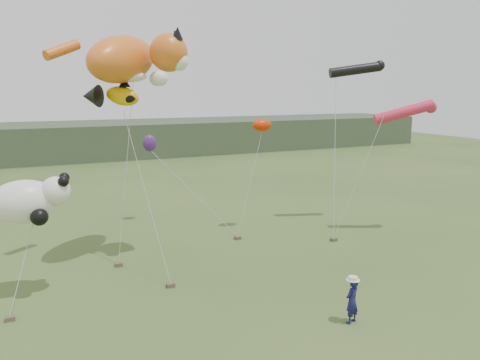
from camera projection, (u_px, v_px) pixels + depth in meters
name	position (u px, v px, depth m)	size (l,w,h in m)	color
ground	(267.00, 313.00, 16.97)	(120.00, 120.00, 0.00)	#385123
headland	(67.00, 142.00, 55.21)	(90.00, 13.00, 4.00)	#2D3D28
festival_attendant	(352.00, 301.00, 16.14)	(0.59, 0.38, 1.61)	#13174A
sandbag_anchors	(190.00, 264.00, 21.49)	(15.90, 5.20, 0.17)	brown
cat_kite	(132.00, 59.00, 21.07)	(6.12, 4.95, 2.78)	orange
fish_kite	(111.00, 95.00, 21.11)	(2.84, 1.85, 1.40)	#EBAC02
tube_kites	(385.00, 91.00, 26.47)	(4.31, 4.86, 3.62)	black
panda_kite	(30.00, 201.00, 17.83)	(2.97, 1.92, 1.84)	white
misc_kites	(208.00, 134.00, 27.04)	(6.39, 4.80, 2.03)	red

